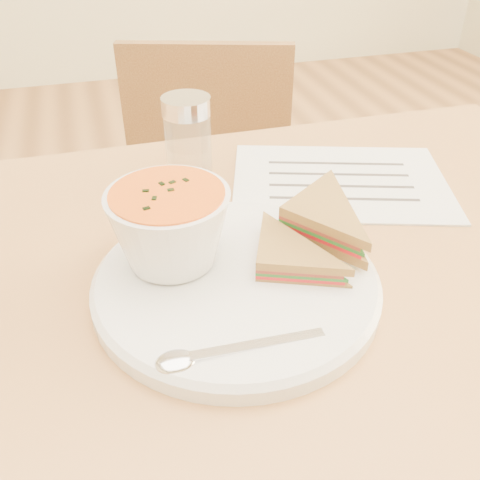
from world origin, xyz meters
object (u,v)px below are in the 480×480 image
object	(u,v)px
plate	(236,284)
dining_table	(283,441)
soup_bowl	(170,231)
chair_far	(206,255)
condiment_shaker	(188,140)

from	to	relation	value
plate	dining_table	bearing A→B (deg)	27.74
plate	soup_bowl	distance (m)	0.09
plate	soup_bowl	xyz separation A→B (m)	(-0.06, 0.04, 0.05)
chair_far	condiment_shaker	world-z (taller)	condiment_shaker
dining_table	plate	distance (m)	0.40
chair_far	soup_bowl	world-z (taller)	soup_bowl
plate	soup_bowl	bearing A→B (deg)	144.57
dining_table	soup_bowl	bearing A→B (deg)	-178.49
dining_table	soup_bowl	world-z (taller)	soup_bowl
dining_table	condiment_shaker	size ratio (longest dim) A/B	8.22
condiment_shaker	dining_table	bearing A→B (deg)	-68.37
dining_table	condiment_shaker	xyz separation A→B (m)	(-0.08, 0.21, 0.44)
dining_table	plate	xyz separation A→B (m)	(-0.09, -0.05, 0.38)
dining_table	condiment_shaker	bearing A→B (deg)	111.63
dining_table	soup_bowl	size ratio (longest dim) A/B	7.76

